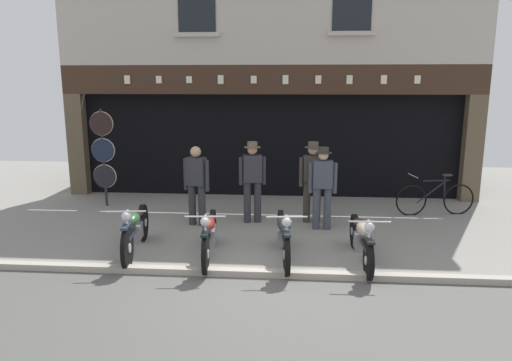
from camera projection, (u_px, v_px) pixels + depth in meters
The scene contains 14 objects.
ground at pixel (244, 311), 6.17m from camera, with size 22.38×22.00×0.18m.
shop_facade at pixel (272, 124), 13.61m from camera, with size 10.68×4.42×6.29m.
motorcycle_left at pixel (135, 229), 8.05m from camera, with size 0.62×2.05×0.93m.
motorcycle_center_left at pixel (209, 234), 7.85m from camera, with size 0.62×2.02×0.92m.
motorcycle_center at pixel (284, 235), 7.76m from camera, with size 0.62×1.98×0.92m.
motorcycle_center_right at pixel (361, 238), 7.65m from camera, with size 0.62×2.01×0.90m.
salesman_left at pixel (196, 182), 9.58m from camera, with size 0.55×0.31×1.63m.
shopkeeper_center at pixel (252, 178), 9.77m from camera, with size 0.55×0.34×1.70m.
salesman_right at pixel (312, 178), 9.79m from camera, with size 0.56×0.35×1.70m.
assistant_far_right at pixel (323, 184), 9.31m from camera, with size 0.56×0.33×1.66m.
tyre_sign_pole at pixel (103, 151), 11.00m from camera, with size 0.56×0.06×2.29m.
advert_board_near at pixel (338, 133), 11.92m from camera, with size 0.72×0.03×0.91m.
advert_board_far at pixel (383, 137), 11.85m from camera, with size 0.77×0.03×0.95m.
leaning_bicycle at pixel (435, 198), 10.45m from camera, with size 1.77×0.50×0.94m.
Camera 1 is at (0.60, -6.64, 2.90)m, focal length 33.15 mm.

